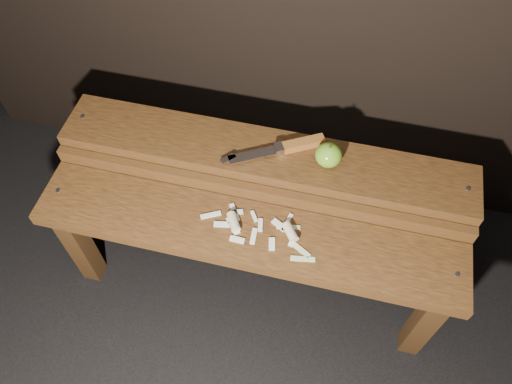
% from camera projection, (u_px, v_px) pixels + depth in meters
% --- Properties ---
extents(ground, '(60.00, 60.00, 0.00)m').
position_uv_depth(ground, '(252.00, 279.00, 1.73)').
color(ground, black).
extents(bench_front_tier, '(1.20, 0.20, 0.42)m').
position_uv_depth(bench_front_tier, '(246.00, 246.00, 1.41)').
color(bench_front_tier, '#37200D').
rests_on(bench_front_tier, ground).
extents(bench_rear_tier, '(1.20, 0.21, 0.50)m').
position_uv_depth(bench_rear_tier, '(264.00, 170.00, 1.48)').
color(bench_rear_tier, '#37200D').
rests_on(bench_rear_tier, ground).
extents(apple, '(0.07, 0.07, 0.08)m').
position_uv_depth(apple, '(329.00, 155.00, 1.36)').
color(apple, '#63951E').
rests_on(apple, bench_rear_tier).
extents(knife, '(0.28, 0.17, 0.03)m').
position_uv_depth(knife, '(290.00, 147.00, 1.41)').
color(knife, '#91531F').
rests_on(knife, bench_rear_tier).
extents(apple_scraps, '(0.33, 0.14, 0.03)m').
position_uv_depth(apple_scraps, '(260.00, 228.00, 1.35)').
color(apple_scraps, beige).
rests_on(apple_scraps, bench_front_tier).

